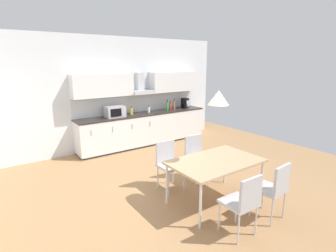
% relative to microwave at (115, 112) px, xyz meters
% --- Properties ---
extents(ground_plane, '(8.78, 8.66, 0.02)m').
position_rel_microwave_xyz_m(ground_plane, '(-0.13, -2.59, -1.03)').
color(ground_plane, '#9E754C').
extents(wall_back, '(7.02, 0.10, 2.88)m').
position_rel_microwave_xyz_m(wall_back, '(-0.13, 0.34, 0.42)').
color(wall_back, silver).
rests_on(wall_back, ground_plane).
extents(kitchen_counter, '(3.74, 0.61, 0.88)m').
position_rel_microwave_xyz_m(kitchen_counter, '(0.86, 0.00, -0.58)').
color(kitchen_counter, '#333333').
rests_on(kitchen_counter, ground_plane).
extents(backsplash_tile, '(3.72, 0.02, 0.46)m').
position_rel_microwave_xyz_m(backsplash_tile, '(0.86, 0.28, 0.09)').
color(backsplash_tile, silver).
rests_on(backsplash_tile, kitchen_counter).
extents(upper_wall_cabinets, '(3.72, 0.40, 0.56)m').
position_rel_microwave_xyz_m(upper_wall_cabinets, '(0.86, 0.12, 0.65)').
color(upper_wall_cabinets, silver).
extents(microwave, '(0.48, 0.35, 0.28)m').
position_rel_microwave_xyz_m(microwave, '(0.00, 0.00, 0.00)').
color(microwave, '#ADADB2').
rests_on(microwave, kitchen_counter).
extents(coffee_maker, '(0.18, 0.19, 0.30)m').
position_rel_microwave_xyz_m(coffee_maker, '(2.27, 0.03, 0.01)').
color(coffee_maker, black).
rests_on(coffee_maker, kitchen_counter).
extents(bottle_brown, '(0.07, 0.07, 0.32)m').
position_rel_microwave_xyz_m(bottle_brown, '(1.85, -0.02, -0.00)').
color(bottle_brown, brown).
rests_on(bottle_brown, kitchen_counter).
extents(bottle_yellow, '(0.07, 0.07, 0.23)m').
position_rel_microwave_xyz_m(bottle_yellow, '(0.48, 0.03, -0.04)').
color(bottle_yellow, yellow).
rests_on(bottle_yellow, kitchen_counter).
extents(bottle_white, '(0.08, 0.08, 0.20)m').
position_rel_microwave_xyz_m(bottle_white, '(1.00, 0.01, -0.05)').
color(bottle_white, white).
rests_on(bottle_white, kitchen_counter).
extents(bottle_green, '(0.07, 0.07, 0.31)m').
position_rel_microwave_xyz_m(bottle_green, '(1.61, -0.01, -0.01)').
color(bottle_green, green).
rests_on(bottle_green, kitchen_counter).
extents(bottle_red, '(0.06, 0.06, 0.26)m').
position_rel_microwave_xyz_m(bottle_red, '(1.72, -0.01, -0.03)').
color(bottle_red, red).
rests_on(bottle_red, kitchen_counter).
extents(dining_table, '(1.46, 0.92, 0.72)m').
position_rel_microwave_xyz_m(dining_table, '(0.22, -3.34, -0.34)').
color(dining_table, tan).
rests_on(dining_table, ground_plane).
extents(chair_far_right, '(0.43, 0.43, 0.87)m').
position_rel_microwave_xyz_m(chair_far_right, '(0.55, -2.50, -0.49)').
color(chair_far_right, '#B2B2B7').
rests_on(chair_far_right, ground_plane).
extents(chair_near_right, '(0.43, 0.43, 0.87)m').
position_rel_microwave_xyz_m(chair_near_right, '(0.55, -4.18, -0.49)').
color(chair_near_right, '#B2B2B7').
rests_on(chair_near_right, ground_plane).
extents(chair_far_left, '(0.40, 0.40, 0.87)m').
position_rel_microwave_xyz_m(chair_far_left, '(-0.11, -2.50, -0.49)').
color(chair_far_left, '#B2B2B7').
rests_on(chair_far_left, ground_plane).
extents(chair_near_left, '(0.41, 0.41, 0.87)m').
position_rel_microwave_xyz_m(chair_near_left, '(-0.11, -4.18, -0.49)').
color(chair_near_left, '#B2B2B7').
rests_on(chair_near_left, ground_plane).
extents(pendant_lamp, '(0.32, 0.32, 0.22)m').
position_rel_microwave_xyz_m(pendant_lamp, '(0.22, -3.34, 0.70)').
color(pendant_lamp, silver).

